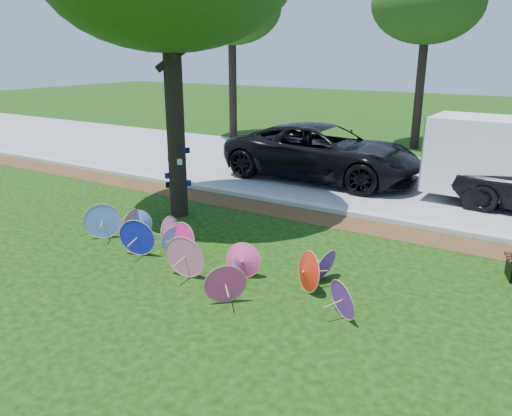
{
  "coord_description": "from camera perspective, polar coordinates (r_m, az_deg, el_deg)",
  "views": [
    {
      "loc": [
        5.63,
        -6.32,
        4.0
      ],
      "look_at": [
        0.5,
        2.0,
        0.9
      ],
      "focal_mm": 35.0,
      "sensor_mm": 36.0,
      "label": 1
    }
  ],
  "objects": [
    {
      "name": "black_van",
      "position": [
        16.23,
        7.67,
        6.33
      ],
      "size": [
        6.3,
        2.92,
        1.75
      ],
      "primitive_type": "imported",
      "rotation": [
        0.0,
        0.0,
        1.57
      ],
      "color": "black",
      "rests_on": "ground"
    },
    {
      "name": "mulch_strip",
      "position": [
        12.83,
        3.96,
        -0.59
      ],
      "size": [
        90.0,
        1.0,
        0.01
      ],
      "primitive_type": "cube",
      "color": "#472D16",
      "rests_on": "ground"
    },
    {
      "name": "cargo_trailer",
      "position": [
        14.78,
        24.86,
        5.47
      ],
      "size": [
        2.95,
        1.94,
        2.61
      ],
      "primitive_type": "cube",
      "rotation": [
        0.0,
        0.0,
        -0.04
      ],
      "color": "white",
      "rests_on": "ground"
    },
    {
      "name": "ground",
      "position": [
        9.36,
        -9.15,
        -7.94
      ],
      "size": [
        90.0,
        90.0,
        0.0
      ],
      "primitive_type": "plane",
      "color": "black",
      "rests_on": "ground"
    },
    {
      "name": "parasol_pile",
      "position": [
        9.75,
        -7.46,
        -4.43
      ],
      "size": [
        6.57,
        2.28,
        0.83
      ],
      "color": "purple",
      "rests_on": "ground"
    },
    {
      "name": "curb",
      "position": [
        13.41,
        5.36,
        0.43
      ],
      "size": [
        90.0,
        0.3,
        0.12
      ],
      "primitive_type": "cube",
      "color": "#B7B5AD",
      "rests_on": "ground"
    },
    {
      "name": "bg_trees",
      "position": [
        20.86,
        20.02,
        21.47
      ],
      "size": [
        22.14,
        6.48,
        7.4
      ],
      "color": "black",
      "rests_on": "ground"
    },
    {
      "name": "street",
      "position": [
        17.12,
        11.58,
        3.74
      ],
      "size": [
        90.0,
        8.0,
        0.01
      ],
      "primitive_type": "cube",
      "color": "gray",
      "rests_on": "ground"
    }
  ]
}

